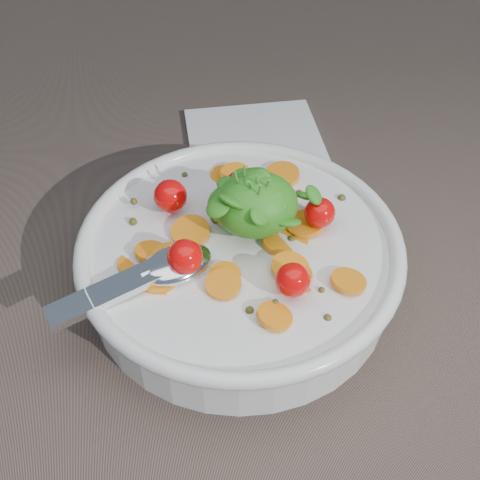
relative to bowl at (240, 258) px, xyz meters
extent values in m
plane|color=#756154|center=(-0.02, -0.01, -0.03)|extent=(6.00, 6.00, 0.00)
cylinder|color=white|center=(0.00, 0.00, -0.01)|extent=(0.28, 0.28, 0.05)
torus|color=white|center=(0.00, 0.00, 0.02)|extent=(0.30, 0.30, 0.02)
cylinder|color=white|center=(0.00, 0.00, -0.03)|extent=(0.14, 0.14, 0.01)
cylinder|color=brown|center=(0.00, 0.00, -0.01)|extent=(0.25, 0.25, 0.04)
cylinder|color=orange|center=(0.06, 0.01, 0.02)|extent=(0.05, 0.05, 0.01)
cylinder|color=orange|center=(0.04, -0.05, 0.02)|extent=(0.05, 0.05, 0.01)
cylinder|color=orange|center=(-0.06, -0.01, 0.03)|extent=(0.05, 0.05, 0.01)
cylinder|color=orange|center=(0.04, -0.05, 0.02)|extent=(0.04, 0.04, 0.01)
cylinder|color=orange|center=(0.01, 0.04, 0.03)|extent=(0.04, 0.03, 0.01)
cylinder|color=orange|center=(-0.07, -0.05, 0.02)|extent=(0.04, 0.04, 0.01)
cylinder|color=orange|center=(0.04, -0.04, 0.03)|extent=(0.05, 0.05, 0.01)
cylinder|color=orange|center=(0.01, -0.09, 0.02)|extent=(0.04, 0.04, 0.02)
cylinder|color=orange|center=(-0.08, 0.00, 0.02)|extent=(0.04, 0.04, 0.01)
cylinder|color=orange|center=(-0.02, -0.04, 0.02)|extent=(0.04, 0.04, 0.01)
cylinder|color=orange|center=(-0.04, 0.02, 0.02)|extent=(0.05, 0.05, 0.01)
cylinder|color=orange|center=(-0.09, -0.01, 0.02)|extent=(0.05, 0.04, 0.01)
cylinder|color=orange|center=(0.06, 0.08, 0.02)|extent=(0.05, 0.05, 0.01)
cylinder|color=orange|center=(-0.08, -0.03, 0.02)|extent=(0.04, 0.04, 0.01)
cylinder|color=orange|center=(0.04, 0.06, 0.02)|extent=(0.04, 0.04, 0.01)
cylinder|color=orange|center=(0.02, 0.04, 0.02)|extent=(0.04, 0.04, 0.01)
cylinder|color=orange|center=(-0.02, -0.05, 0.02)|extent=(0.03, 0.03, 0.01)
cylinder|color=orange|center=(0.00, 0.10, 0.02)|extent=(0.04, 0.04, 0.01)
cylinder|color=orange|center=(0.08, -0.06, 0.02)|extent=(0.03, 0.03, 0.01)
cylinder|color=orange|center=(0.03, -0.01, 0.02)|extent=(0.04, 0.04, 0.02)
cylinder|color=orange|center=(0.05, 0.00, 0.02)|extent=(0.03, 0.04, 0.01)
cylinder|color=orange|center=(0.01, 0.09, 0.02)|extent=(0.04, 0.04, 0.01)
cylinder|color=orange|center=(-0.09, -0.05, 0.02)|extent=(0.04, 0.04, 0.02)
sphere|color=#494618|center=(0.07, 0.05, 0.02)|extent=(0.01, 0.01, 0.01)
sphere|color=#494618|center=(-0.04, 0.10, 0.02)|extent=(0.01, 0.01, 0.01)
sphere|color=#494618|center=(0.06, -0.07, 0.02)|extent=(0.01, 0.01, 0.01)
sphere|color=#494618|center=(0.05, 0.00, 0.02)|extent=(0.01, 0.01, 0.01)
sphere|color=#494618|center=(-0.05, -0.02, 0.02)|extent=(0.01, 0.01, 0.01)
sphere|color=#494618|center=(0.11, 0.04, 0.02)|extent=(0.01, 0.01, 0.01)
sphere|color=#494618|center=(0.01, 0.04, 0.02)|extent=(0.01, 0.01, 0.01)
sphere|color=#494618|center=(-0.08, 0.01, 0.02)|extent=(0.01, 0.01, 0.01)
sphere|color=#494618|center=(-0.09, 0.07, 0.03)|extent=(0.01, 0.01, 0.01)
sphere|color=#494618|center=(-0.02, 0.03, 0.02)|extent=(0.01, 0.01, 0.01)
sphere|color=#494618|center=(0.03, 0.03, 0.03)|extent=(0.01, 0.01, 0.01)
sphere|color=#494618|center=(-0.01, 0.05, 0.02)|extent=(0.01, 0.01, 0.01)
sphere|color=#494618|center=(0.00, 0.05, 0.03)|extent=(0.01, 0.01, 0.01)
sphere|color=#494618|center=(0.03, -0.03, 0.02)|extent=(0.01, 0.01, 0.01)
sphere|color=#494618|center=(-0.01, -0.08, 0.02)|extent=(0.01, 0.01, 0.01)
sphere|color=#494618|center=(0.05, -0.09, 0.02)|extent=(0.01, 0.01, 0.01)
sphere|color=#494618|center=(0.02, -0.07, 0.02)|extent=(0.01, 0.01, 0.01)
sphere|color=#494618|center=(-0.08, 0.00, 0.02)|extent=(0.01, 0.01, 0.01)
sphere|color=#494618|center=(-0.09, 0.04, 0.02)|extent=(0.01, 0.01, 0.01)
sphere|color=red|center=(0.07, 0.01, 0.04)|extent=(0.03, 0.03, 0.03)
sphere|color=red|center=(0.01, 0.05, 0.04)|extent=(0.03, 0.03, 0.03)
sphere|color=red|center=(-0.06, 0.05, 0.04)|extent=(0.03, 0.03, 0.03)
sphere|color=red|center=(-0.05, -0.03, 0.04)|extent=(0.03, 0.03, 0.03)
sphere|color=red|center=(0.03, -0.07, 0.04)|extent=(0.03, 0.03, 0.03)
ellipsoid|color=#369521|center=(0.02, 0.01, 0.05)|extent=(0.07, 0.06, 0.06)
ellipsoid|color=#369521|center=(0.00, 0.02, 0.05)|extent=(0.04, 0.04, 0.03)
ellipsoid|color=#369521|center=(0.02, 0.03, 0.08)|extent=(0.04, 0.04, 0.02)
ellipsoid|color=#369521|center=(0.01, 0.01, 0.07)|extent=(0.03, 0.03, 0.01)
ellipsoid|color=#369521|center=(0.02, 0.00, 0.07)|extent=(0.02, 0.02, 0.01)
ellipsoid|color=#369521|center=(0.01, -0.01, 0.07)|extent=(0.03, 0.03, 0.02)
ellipsoid|color=#369521|center=(0.01, 0.04, 0.06)|extent=(0.03, 0.03, 0.02)
ellipsoid|color=#369521|center=(0.03, 0.00, 0.07)|extent=(0.02, 0.02, 0.01)
ellipsoid|color=#369521|center=(0.04, -0.02, 0.05)|extent=(0.02, 0.02, 0.01)
ellipsoid|color=#369521|center=(0.01, 0.00, 0.07)|extent=(0.02, 0.02, 0.02)
ellipsoid|color=#369521|center=(-0.01, 0.00, 0.06)|extent=(0.03, 0.03, 0.03)
ellipsoid|color=#369521|center=(0.02, 0.01, 0.07)|extent=(0.03, 0.03, 0.02)
ellipsoid|color=#369521|center=(0.03, -0.01, 0.07)|extent=(0.02, 0.02, 0.01)
ellipsoid|color=#369521|center=(0.02, 0.01, 0.08)|extent=(0.03, 0.03, 0.02)
ellipsoid|color=#369521|center=(0.02, 0.03, 0.07)|extent=(0.03, 0.02, 0.02)
ellipsoid|color=#369521|center=(0.01, 0.02, 0.06)|extent=(0.02, 0.02, 0.02)
ellipsoid|color=#369521|center=(0.07, 0.03, 0.04)|extent=(0.03, 0.03, 0.02)
ellipsoid|color=#369521|center=(0.02, -0.01, 0.05)|extent=(0.03, 0.03, 0.02)
ellipsoid|color=#369521|center=(-0.01, 0.00, 0.07)|extent=(0.03, 0.03, 0.03)
ellipsoid|color=#369521|center=(-0.01, 0.03, 0.06)|extent=(0.02, 0.02, 0.01)
ellipsoid|color=#369521|center=(0.07, 0.01, 0.06)|extent=(0.02, 0.02, 0.02)
ellipsoid|color=#369521|center=(-0.02, 0.00, 0.07)|extent=(0.03, 0.03, 0.02)
ellipsoid|color=#369521|center=(0.03, 0.03, 0.07)|extent=(0.02, 0.02, 0.02)
ellipsoid|color=#369521|center=(0.01, 0.04, 0.06)|extent=(0.03, 0.03, 0.02)
ellipsoid|color=#369521|center=(0.02, 0.02, 0.08)|extent=(0.03, 0.02, 0.02)
cylinder|color=#4C8C33|center=(0.00, 0.01, 0.07)|extent=(0.01, 0.01, 0.05)
cylinder|color=#4C8C33|center=(0.01, 0.01, 0.07)|extent=(0.01, 0.02, 0.05)
cylinder|color=#4C8C33|center=(0.01, 0.00, 0.07)|extent=(0.00, 0.01, 0.05)
cylinder|color=#4C8C33|center=(0.02, 0.01, 0.07)|extent=(0.01, 0.00, 0.05)
cylinder|color=#4C8C33|center=(0.02, 0.01, 0.07)|extent=(0.01, 0.02, 0.05)
cylinder|color=#4C8C33|center=(0.01, 0.02, 0.07)|extent=(0.00, 0.00, 0.05)
ellipsoid|color=silver|center=(-0.06, -0.02, 0.03)|extent=(0.08, 0.06, 0.02)
cube|color=silver|center=(-0.11, -0.04, 0.03)|extent=(0.13, 0.06, 0.02)
cylinder|color=silver|center=(-0.08, -0.03, 0.03)|extent=(0.03, 0.02, 0.01)
cube|color=white|center=(0.06, 0.22, -0.03)|extent=(0.17, 0.15, 0.01)
camera|label=1|loc=(-0.07, -0.37, 0.41)|focal=45.00mm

